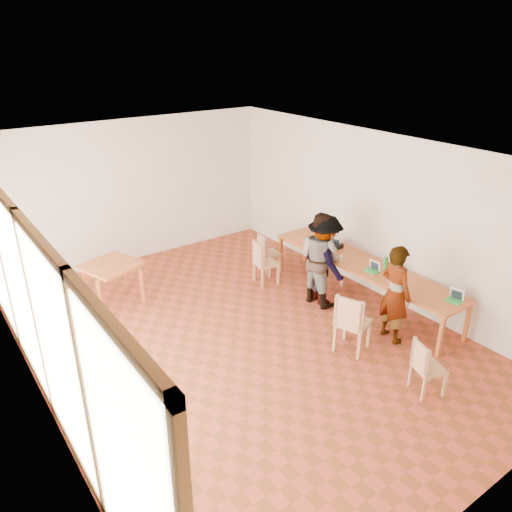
{
  "coord_description": "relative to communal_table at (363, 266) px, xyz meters",
  "views": [
    {
      "loc": [
        -3.81,
        -5.7,
        4.52
      ],
      "look_at": [
        0.67,
        0.53,
        1.1
      ],
      "focal_mm": 35.0,
      "sensor_mm": 36.0,
      "label": 1
    }
  ],
  "objects": [
    {
      "name": "laptop_far",
      "position": [
        0.11,
        0.84,
        0.1
      ],
      "size": [
        0.23,
        0.25,
        0.19
      ],
      "rotation": [
        0.0,
        0.0,
        0.19
      ],
      "color": "green",
      "rests_on": "communal_table"
    },
    {
      "name": "green_bottle",
      "position": [
        0.04,
        -0.47,
        0.19
      ],
      "size": [
        0.07,
        0.07,
        0.28
      ],
      "primitive_type": "cylinder",
      "color": "#1C7629",
      "rests_on": "communal_table"
    },
    {
      "name": "ground",
      "position": [
        -2.5,
        0.22,
        -0.7
      ],
      "size": [
        8.0,
        8.0,
        0.0
      ],
      "primitive_type": "plane",
      "color": "#A93D29",
      "rests_on": "ground"
    },
    {
      "name": "person_far",
      "position": [
        -0.6,
        0.39,
        0.14
      ],
      "size": [
        0.75,
        1.15,
        1.68
      ],
      "primitive_type": "imported",
      "rotation": [
        0.0,
        0.0,
        1.45
      ],
      "color": "gray",
      "rests_on": "ground"
    },
    {
      "name": "chair_spare",
      "position": [
        -4.9,
        0.42,
        -0.11
      ],
      "size": [
        0.55,
        0.55,
        0.51
      ],
      "rotation": [
        0.0,
        0.0,
        2.89
      ],
      "color": "tan",
      "rests_on": "ground"
    },
    {
      "name": "laptop_near",
      "position": [
        0.13,
        -1.79,
        0.1
      ],
      "size": [
        0.25,
        0.27,
        0.2
      ],
      "rotation": [
        0.0,
        0.0,
        0.21
      ],
      "color": "green",
      "rests_on": "communal_table"
    },
    {
      "name": "black_pouch",
      "position": [
        0.13,
        0.84,
        0.09
      ],
      "size": [
        0.16,
        0.26,
        0.09
      ],
      "primitive_type": "cube",
      "color": "black",
      "rests_on": "communal_table"
    },
    {
      "name": "wall_right",
      "position": [
        0.5,
        0.22,
        0.8
      ],
      "size": [
        0.1,
        8.0,
        3.0
      ],
      "primitive_type": "cube",
      "color": "beige",
      "rests_on": "ground"
    },
    {
      "name": "chair_empty",
      "position": [
        -0.69,
        2.0,
        -0.2
      ],
      "size": [
        0.42,
        0.42,
        0.44
      ],
      "rotation": [
        0.0,
        0.0,
        -0.12
      ],
      "color": "tan",
      "rests_on": "ground"
    },
    {
      "name": "wall_back",
      "position": [
        -2.5,
        4.22,
        0.8
      ],
      "size": [
        6.0,
        0.1,
        3.0
      ],
      "primitive_type": "cube",
      "color": "beige",
      "rests_on": "ground"
    },
    {
      "name": "pink_phone",
      "position": [
        -0.16,
        1.42,
        0.05
      ],
      "size": [
        0.05,
        0.1,
        0.01
      ],
      "primitive_type": "cube",
      "color": "#DF3B50",
      "rests_on": "communal_table"
    },
    {
      "name": "communal_table",
      "position": [
        0.0,
        0.0,
        0.0
      ],
      "size": [
        0.8,
        4.0,
        0.75
      ],
      "color": "#B45D28",
      "rests_on": "ground"
    },
    {
      "name": "yellow_mug",
      "position": [
        0.19,
        1.2,
        0.09
      ],
      "size": [
        0.14,
        0.14,
        0.09
      ],
      "primitive_type": "imported",
      "rotation": [
        0.0,
        0.0,
        -0.24
      ],
      "color": "yellow",
      "rests_on": "communal_table"
    },
    {
      "name": "person_mid",
      "position": [
        -0.64,
        0.45,
        0.15
      ],
      "size": [
        0.71,
        0.88,
        1.71
      ],
      "primitive_type": "imported",
      "rotation": [
        0.0,
        0.0,
        1.65
      ],
      "color": "gray",
      "rests_on": "ground"
    },
    {
      "name": "ceiling",
      "position": [
        -2.5,
        0.22,
        2.32
      ],
      "size": [
        6.0,
        8.0,
        0.04
      ],
      "primitive_type": "cube",
      "color": "white",
      "rests_on": "wall_back"
    },
    {
      "name": "condiment_cup",
      "position": [
        -0.34,
        1.12,
        0.08
      ],
      "size": [
        0.08,
        0.08,
        0.06
      ],
      "primitive_type": "cylinder",
      "color": "white",
      "rests_on": "communal_table"
    },
    {
      "name": "chair_far",
      "position": [
        -1.08,
        1.6,
        -0.16
      ],
      "size": [
        0.47,
        0.47,
        0.47
      ],
      "rotation": [
        0.0,
        0.0,
        -0.15
      ],
      "color": "tan",
      "rests_on": "ground"
    },
    {
      "name": "side_table",
      "position": [
        -3.7,
        2.62,
        -0.03
      ],
      "size": [
        0.9,
        0.9,
        0.75
      ],
      "rotation": [
        0.0,
        0.0,
        0.31
      ],
      "color": "#B45D28",
      "rests_on": "ground"
    },
    {
      "name": "window_wall",
      "position": [
        -5.46,
        0.22,
        0.8
      ],
      "size": [
        0.1,
        8.0,
        3.0
      ],
      "primitive_type": "cube",
      "color": "white",
      "rests_on": "ground"
    },
    {
      "name": "person_near",
      "position": [
        -0.54,
        -1.17,
        0.11
      ],
      "size": [
        0.45,
        0.63,
        1.62
      ],
      "primitive_type": "imported",
      "rotation": [
        0.0,
        0.0,
        1.47
      ],
      "color": "gray",
      "rests_on": "ground"
    },
    {
      "name": "wall_front",
      "position": [
        -2.5,
        -3.78,
        0.8
      ],
      "size": [
        6.0,
        0.1,
        3.0
      ],
      "primitive_type": "cube",
      "color": "beige",
      "rests_on": "ground"
    },
    {
      "name": "chair_mid",
      "position": [
        -1.37,
        -1.06,
        -0.09
      ],
      "size": [
        0.6,
        0.6,
        0.53
      ],
      "rotation": [
        0.0,
        0.0,
        0.37
      ],
      "color": "tan",
      "rests_on": "ground"
    },
    {
      "name": "chair_near",
      "position": [
        -1.25,
        -2.32,
        -0.21
      ],
      "size": [
        0.48,
        0.48,
        0.43
      ],
      "rotation": [
        0.0,
        0.0,
        -0.35
      ],
      "color": "tan",
      "rests_on": "ground"
    },
    {
      "name": "clear_glass",
      "position": [
        -0.23,
        0.32,
        0.09
      ],
      "size": [
        0.07,
        0.07,
        0.09
      ],
      "primitive_type": "cylinder",
      "color": "silver",
      "rests_on": "communal_table"
    },
    {
      "name": "laptop_mid",
      "position": [
        -0.1,
        -0.32,
        0.1
      ],
      "size": [
        0.21,
        0.24,
        0.19
      ],
      "rotation": [
        0.0,
        0.0,
        0.07
      ],
      "color": "green",
      "rests_on": "communal_table"
    }
  ]
}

